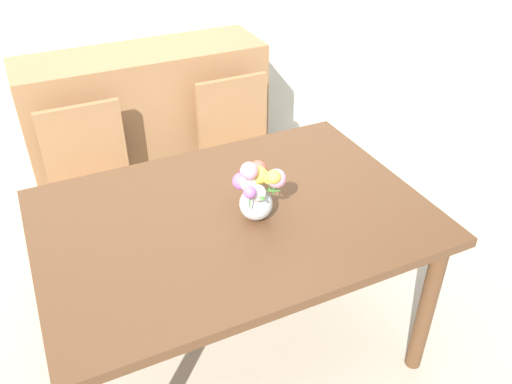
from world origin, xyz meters
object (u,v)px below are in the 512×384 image
Objects in this scene: flower_vase at (257,189)px; chair_left at (93,181)px; dining_table at (234,231)px; dresser at (150,131)px; chair_right at (241,147)px.

chair_left is at bearing 118.21° from flower_vase.
dresser is at bearing 89.58° from dining_table.
flower_vase is (0.08, -0.05, 0.21)m from dining_table.
chair_left is (-0.42, 0.88, -0.16)m from dining_table.
chair_left is 0.84m from chair_right.
chair_right is 0.64× the size of dresser.
flower_vase reaches higher than dresser.
dresser reaches higher than dining_table.
dining_table is 6.05× the size of flower_vase.
dresser is 5.57× the size of flower_vase.
chair_right is (0.84, 0.00, 0.00)m from chair_left.
flower_vase is (0.50, -0.93, 0.37)m from chair_left.
flower_vase is at bearing -87.13° from dresser.
dresser is (0.01, 1.33, -0.18)m from dining_table.
dining_table is 1.09× the size of dresser.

